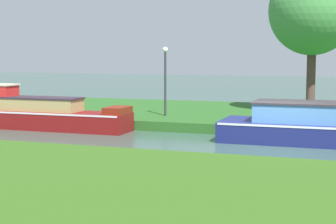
% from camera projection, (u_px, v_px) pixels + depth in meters
% --- Properties ---
extents(ground_plane, '(120.00, 120.00, 0.00)m').
position_uv_depth(ground_plane, '(278.00, 147.00, 18.32)').
color(ground_plane, '#3A574D').
extents(riverbank_far, '(72.00, 10.00, 0.40)m').
position_uv_depth(riverbank_far, '(299.00, 118.00, 24.87)').
color(riverbank_far, '#295C21').
rests_on(riverbank_far, ground_plane).
extents(riverbank_near, '(72.00, 10.00, 0.40)m').
position_uv_depth(riverbank_near, '(209.00, 215.00, 9.84)').
color(riverbank_near, '#335D1A').
rests_on(riverbank_near, ground_plane).
extents(navy_barge, '(6.65, 2.39, 1.44)m').
position_uv_depth(navy_barge, '(315.00, 126.00, 19.01)').
color(navy_barge, navy).
rests_on(navy_barge, ground_plane).
extents(maroon_narrowboat, '(7.52, 1.52, 1.83)m').
position_uv_depth(maroon_narrowboat, '(41.00, 114.00, 22.63)').
color(maroon_narrowboat, maroon).
rests_on(maroon_narrowboat, ground_plane).
extents(willow_tree_left, '(4.03, 4.61, 6.78)m').
position_uv_depth(willow_tree_left, '(313.00, 11.00, 25.20)').
color(willow_tree_left, brown).
rests_on(willow_tree_left, riverbank_far).
extents(lamp_post, '(0.24, 0.24, 3.01)m').
position_uv_depth(lamp_post, '(165.00, 73.00, 23.71)').
color(lamp_post, '#333338').
rests_on(lamp_post, riverbank_far).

